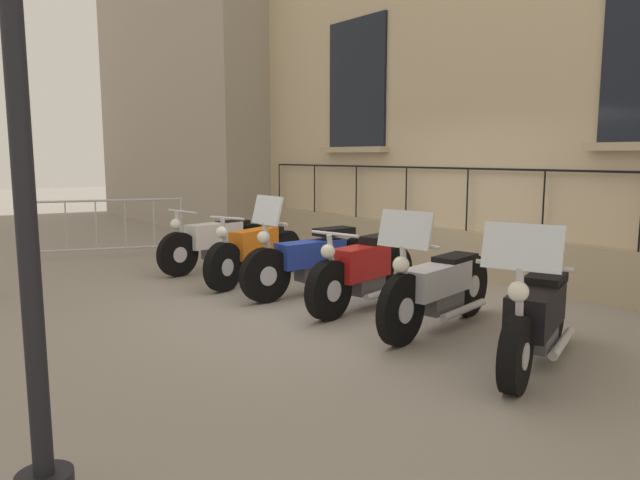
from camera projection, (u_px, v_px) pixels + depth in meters
ground_plane at (344, 299)px, 7.54m from camera, size 60.00×60.00×0.00m
building_facade at (490, 55)px, 8.77m from camera, size 0.82×11.93×6.81m
motorcycle_white at (217, 242)px, 9.45m from camera, size 2.15×0.69×1.00m
motorcycle_orange at (256, 252)px, 8.57m from camera, size 2.06×0.97×1.00m
motorcycle_blue at (313, 261)px, 7.79m from camera, size 2.22×0.67×1.33m
motorcycle_red at (363, 273)px, 7.03m from camera, size 1.96×0.71×0.97m
motorcycle_silver at (438, 287)px, 6.17m from camera, size 2.10×0.72×1.30m
motorcycle_black at (537, 318)px, 5.10m from camera, size 1.95×0.98×1.31m
crowd_barrier at (111, 226)px, 10.65m from camera, size 2.40×0.89×1.05m
distant_building at (218, 78)px, 16.41m from camera, size 3.91×7.85×7.88m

